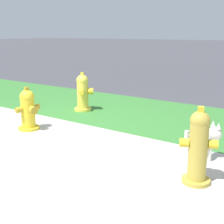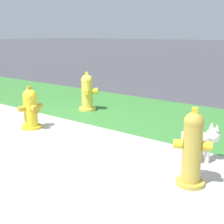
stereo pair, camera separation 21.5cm
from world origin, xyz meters
The scene contains 7 objects.
ground_plane centered at (0.00, 0.00, 0.00)m, with size 120.00×120.00×0.00m, color #424247.
sidewalk_pavement centered at (0.00, 0.00, 0.01)m, with size 18.00×2.53×0.01m, color #BCB7AD.
grass_verge centered at (0.00, 2.49, 0.00)m, with size 18.00×2.45×0.01m, color #387A33.
fire_hydrant_mid_block centered at (-0.39, 0.58, 0.32)m, with size 0.38×0.40×0.68m.
fire_hydrant_near_corner centered at (-0.50, 2.02, 0.36)m, with size 0.37×0.38×0.75m.
fire_hydrant_across_street centered at (2.39, 0.34, 0.39)m, with size 0.37×0.34×0.80m.
small_white_dog centered at (2.25, 0.93, 0.27)m, with size 0.38×0.46×0.46m.
Camera 1 is at (3.34, -2.51, 1.48)m, focal length 50.00 mm.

